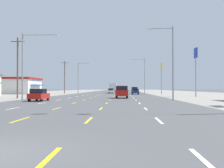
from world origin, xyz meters
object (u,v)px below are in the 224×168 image
object	(u,v)px
suv_inner_right_near	(122,92)
streetlight_left_row_1	(79,76)
box_truck_center_turn_farthest	(113,88)
pole_sign_right_row_1	(196,61)
pole_sign_right_row_2	(161,71)
sedan_inner_right_mid	(122,92)
streetlight_right_row_1	(143,73)
suv_far_right_farther	(134,90)
hatchback_center_turn_far	(111,91)
streetlight_left_row_0	(27,60)
sedan_far_right_midfar	(135,91)
streetlight_right_row_0	(171,58)
hatchback_far_left_nearest	(39,95)

from	to	relation	value
suv_inner_right_near	streetlight_left_row_1	xyz separation A→B (m)	(-13.07, 37.70, 4.46)
box_truck_center_turn_farthest	pole_sign_right_row_1	distance (m)	45.19
box_truck_center_turn_farthest	pole_sign_right_row_2	size ratio (longest dim) A/B	0.85
sedan_inner_right_mid	streetlight_left_row_1	bearing A→B (deg)	129.50
box_truck_center_turn_farthest	streetlight_right_row_1	distance (m)	15.06
suv_far_right_farther	streetlight_left_row_1	world-z (taller)	streetlight_left_row_1
hatchback_center_turn_far	streetlight_right_row_1	bearing A→B (deg)	-0.01
streetlight_left_row_0	streetlight_left_row_1	world-z (taller)	streetlight_left_row_1
sedan_far_right_midfar	streetlight_right_row_0	world-z (taller)	streetlight_right_row_0
pole_sign_right_row_1	suv_far_right_farther	bearing A→B (deg)	105.88
sedan_far_right_midfar	streetlight_left_row_0	bearing A→B (deg)	-115.90
sedan_inner_right_mid	hatchback_far_left_nearest	bearing A→B (deg)	-107.89
streetlight_right_row_0	hatchback_far_left_nearest	bearing A→B (deg)	-170.85
suv_far_right_farther	streetlight_right_row_1	xyz separation A→B (m)	(2.56, -3.89, 5.09)
hatchback_center_turn_far	streetlight_left_row_1	distance (m)	10.71
streetlight_left_row_1	pole_sign_right_row_1	bearing A→B (deg)	-48.94
hatchback_center_turn_far	hatchback_far_left_nearest	bearing A→B (deg)	-98.16
suv_far_right_farther	pole_sign_right_row_1	world-z (taller)	pole_sign_right_row_1
suv_far_right_farther	box_truck_center_turn_farthest	world-z (taller)	box_truck_center_turn_farthest
pole_sign_right_row_2	streetlight_right_row_0	xyz separation A→B (m)	(-4.29, -37.90, -0.71)
sedan_inner_right_mid	pole_sign_right_row_2	distance (m)	14.77
suv_far_right_farther	sedan_far_right_midfar	bearing A→B (deg)	-91.72
sedan_inner_right_mid	streetlight_right_row_0	bearing A→B (deg)	-77.60
streetlight_left_row_0	streetlight_left_row_1	size ratio (longest dim) A/B	0.96
streetlight_right_row_0	streetlight_left_row_1	size ratio (longest dim) A/B	1.04
suv_far_right_farther	streetlight_left_row_0	world-z (taller)	streetlight_left_row_0
streetlight_left_row_0	streetlight_right_row_0	xyz separation A→B (m)	(19.41, 0.00, 0.19)
pole_sign_right_row_2	streetlight_left_row_1	distance (m)	25.02
sedan_inner_right_mid	pole_sign_right_row_1	xyz separation A→B (m)	(13.73, -14.91, 5.98)
pole_sign_right_row_1	streetlight_left_row_1	distance (m)	40.88
pole_sign_right_row_1	streetlight_left_row_1	size ratio (longest dim) A/B	0.96
box_truck_center_turn_farthest	streetlight_right_row_1	size ratio (longest dim) A/B	0.67
hatchback_far_left_nearest	pole_sign_right_row_2	bearing A→B (deg)	62.49
pole_sign_right_row_2	streetlight_right_row_0	bearing A→B (deg)	-96.46
hatchback_far_left_nearest	sedan_far_right_midfar	bearing A→B (deg)	69.23
box_truck_center_turn_farthest	streetlight_left_row_0	size ratio (longest dim) A/B	0.79
suv_far_right_farther	streetlight_left_row_1	bearing A→B (deg)	-167.08
box_truck_center_turn_farthest	sedan_far_right_midfar	bearing A→B (deg)	-73.87
suv_far_right_farther	sedan_inner_right_mid	bearing A→B (deg)	-101.03
sedan_far_right_midfar	streetlight_right_row_1	size ratio (longest dim) A/B	0.42
hatchback_far_left_nearest	pole_sign_right_row_2	xyz separation A→B (m)	(21.15, 40.62, 5.53)
sedan_inner_right_mid	pole_sign_right_row_1	distance (m)	21.14
hatchback_far_left_nearest	pole_sign_right_row_1	world-z (taller)	pole_sign_right_row_1
box_truck_center_turn_farthest	suv_inner_right_near	bearing A→B (deg)	-86.34
streetlight_left_row_0	streetlight_right_row_0	bearing A→B (deg)	0.00
hatchback_center_turn_far	box_truck_center_turn_farthest	distance (m)	10.88
hatchback_far_left_nearest	box_truck_center_turn_farthest	bearing A→B (deg)	82.99
hatchback_center_turn_far	suv_far_right_farther	size ratio (longest dim) A/B	0.80
sedan_inner_right_mid	suv_far_right_farther	bearing A→B (deg)	78.97
pole_sign_right_row_1	streetlight_right_row_0	world-z (taller)	streetlight_right_row_0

